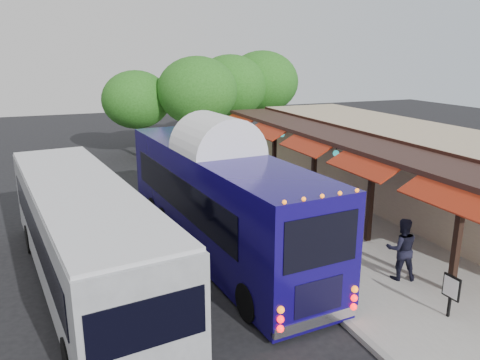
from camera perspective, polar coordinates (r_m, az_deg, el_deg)
name	(u,v)px	position (r m, az deg, el deg)	size (l,w,h in m)	color
ground	(275,262)	(16.28, 4.26, -9.94)	(90.00, 90.00, 0.00)	black
sidewalk	(336,208)	(21.81, 11.57, -3.36)	(10.00, 40.00, 0.15)	#9E9B93
curb	(234,222)	(19.66, -0.69, -5.12)	(0.20, 40.00, 0.16)	gray
station_shelter	(399,164)	(23.33, 18.80, 1.87)	(8.15, 20.00, 3.60)	tan
coach_bus	(218,194)	(16.49, -2.75, -1.75)	(3.66, 12.39, 3.91)	#12085F
city_bus	(83,231)	(14.74, -18.59, -5.96)	(4.21, 12.25, 3.23)	gray
ped_a	(326,253)	(14.33, 10.41, -8.80)	(0.72, 0.47, 1.97)	black
ped_b	(402,249)	(15.25, 19.10, -7.94)	(0.95, 0.74, 1.96)	black
ped_c	(231,168)	(24.85, -1.07, 1.43)	(0.98, 0.41, 1.67)	black
ped_d	(229,151)	(29.26, -1.35, 3.51)	(1.06, 0.61, 1.64)	black
sign_board	(451,289)	(13.70, 24.35, -12.04)	(0.09, 0.54, 1.18)	black
tree_left	(197,91)	(31.29, -5.22, 10.75)	(5.27, 5.27, 6.75)	#382314
tree_mid	(230,86)	(34.77, -1.17, 11.35)	(5.34, 5.34, 6.84)	#382314
tree_right	(262,82)	(36.85, 2.71, 11.84)	(5.56, 5.56, 7.12)	#382314
tree_far	(136,100)	(32.48, -12.54, 9.53)	(4.56, 4.56, 5.83)	#382314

